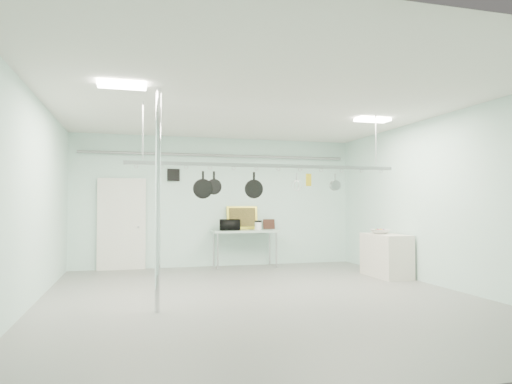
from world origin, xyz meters
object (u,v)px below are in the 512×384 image
object	(u,v)px
coffee_canister	(258,226)
fruit_bowl	(380,232)
pot_rack	(267,164)
chrome_pole	(158,199)
prep_table	(245,233)
skillet_right	(254,185)
side_cabinet	(386,255)
skillet_mid	(214,182)
microwave	(230,225)
skillet_left	(203,185)

from	to	relation	value
coffee_canister	fruit_bowl	xyz separation A→B (m)	(2.16, -1.98, -0.05)
coffee_canister	pot_rack	bearing A→B (deg)	-102.53
chrome_pole	pot_rack	size ratio (longest dim) A/B	0.67
prep_table	skillet_right	bearing A→B (deg)	-101.02
chrome_pole	skillet_right	xyz separation A→B (m)	(1.66, 0.90, 0.27)
chrome_pole	pot_rack	xyz separation A→B (m)	(1.90, 0.90, 0.63)
side_cabinet	coffee_canister	bearing A→B (deg)	137.17
prep_table	fruit_bowl	distance (m)	3.24
skillet_right	skillet_mid	bearing A→B (deg)	-178.80
coffee_canister	side_cabinet	bearing A→B (deg)	-42.83
fruit_bowl	prep_table	bearing A→B (deg)	139.65
chrome_pole	side_cabinet	distance (m)	5.37
side_cabinet	skillet_mid	xyz separation A→B (m)	(-3.89, -1.10, 1.45)
skillet_mid	prep_table	bearing A→B (deg)	90.89
prep_table	pot_rack	bearing A→B (deg)	-96.91
pot_rack	fruit_bowl	size ratio (longest dim) A/B	11.58
prep_table	skillet_right	world-z (taller)	skillet_right
prep_table	fruit_bowl	size ratio (longest dim) A/B	3.86
microwave	fruit_bowl	world-z (taller)	microwave
side_cabinet	microwave	size ratio (longest dim) A/B	2.50
fruit_bowl	coffee_canister	bearing A→B (deg)	137.57
pot_rack	fruit_bowl	world-z (taller)	pot_rack
chrome_pole	fruit_bowl	xyz separation A→B (m)	(4.77, 2.10, -0.65)
prep_table	skillet_right	size ratio (longest dim) A/B	3.75
side_cabinet	skillet_left	world-z (taller)	skillet_left
fruit_bowl	skillet_left	size ratio (longest dim) A/B	0.92
chrome_pole	microwave	distance (m)	4.65
pot_rack	coffee_canister	world-z (taller)	pot_rack
side_cabinet	skillet_right	xyz separation A→B (m)	(-3.19, -1.10, 1.42)
skillet_mid	skillet_left	bearing A→B (deg)	-157.05
chrome_pole	skillet_right	world-z (taller)	chrome_pole
microwave	fruit_bowl	xyz separation A→B (m)	(2.84, -2.10, -0.09)
side_cabinet	coffee_canister	xyz separation A→B (m)	(-2.24, 2.08, 0.55)
pot_rack	microwave	size ratio (longest dim) A/B	9.99
coffee_canister	microwave	bearing A→B (deg)	170.23
chrome_pole	skillet_mid	size ratio (longest dim) A/B	8.69
fruit_bowl	chrome_pole	bearing A→B (deg)	-156.24
chrome_pole	skillet_mid	xyz separation A→B (m)	(0.96, 0.90, 0.30)
prep_table	side_cabinet	xyz separation A→B (m)	(2.55, -2.20, -0.38)
fruit_bowl	skillet_left	xyz separation A→B (m)	(-3.99, -1.20, 0.91)
prep_table	microwave	world-z (taller)	microwave
fruit_bowl	skillet_left	world-z (taller)	skillet_left
coffee_canister	skillet_left	world-z (taller)	skillet_left
side_cabinet	skillet_mid	world-z (taller)	skillet_mid
prep_table	microwave	bearing A→B (deg)	-179.50
chrome_pole	skillet_left	distance (m)	1.22
chrome_pole	side_cabinet	world-z (taller)	chrome_pole
pot_rack	skillet_mid	bearing A→B (deg)	180.00
pot_rack	coffee_canister	distance (m)	3.48
pot_rack	fruit_bowl	distance (m)	3.36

